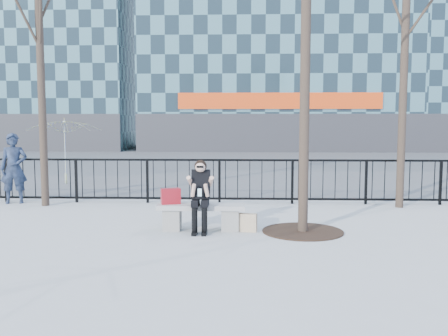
{
  "coord_description": "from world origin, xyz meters",
  "views": [
    {
      "loc": [
        0.8,
        -9.25,
        2.1
      ],
      "look_at": [
        0.4,
        0.8,
        1.1
      ],
      "focal_mm": 40.0,
      "sensor_mm": 36.0,
      "label": 1
    }
  ],
  "objects": [
    {
      "name": "ground",
      "position": [
        0.0,
        0.0,
        0.0
      ],
      "size": [
        120.0,
        120.0,
        0.0
      ],
      "primitive_type": "plane",
      "color": "#A1A29C",
      "rests_on": "ground"
    },
    {
      "name": "seated_woman",
      "position": [
        0.0,
        -0.16,
        0.67
      ],
      "size": [
        0.5,
        0.64,
        1.34
      ],
      "color": "black",
      "rests_on": "ground"
    },
    {
      "name": "standing_man",
      "position": [
        -4.89,
        2.8,
        0.87
      ],
      "size": [
        0.73,
        0.58,
        1.75
      ],
      "primitive_type": "imported",
      "rotation": [
        0.0,
        0.0,
        0.29
      ],
      "color": "black",
      "rests_on": "ground"
    },
    {
      "name": "shopping_bag",
      "position": [
        0.87,
        -0.11,
        0.17
      ],
      "size": [
        0.38,
        0.2,
        0.34
      ],
      "primitive_type": "cube",
      "rotation": [
        0.0,
        0.0,
        -0.19
      ],
      "color": "beige",
      "rests_on": "ground"
    },
    {
      "name": "handbag",
      "position": [
        -0.58,
        0.02,
        0.64
      ],
      "size": [
        0.39,
        0.27,
        0.3
      ],
      "primitive_type": "cube",
      "rotation": [
        0.0,
        0.0,
        0.32
      ],
      "color": "maroon",
      "rests_on": "bench_main"
    },
    {
      "name": "bench_main",
      "position": [
        0.0,
        0.0,
        0.3
      ],
      "size": [
        1.65,
        0.46,
        0.49
      ],
      "color": "slate",
      "rests_on": "ground"
    },
    {
      "name": "railing",
      "position": [
        0.0,
        3.0,
        0.55
      ],
      "size": [
        14.0,
        0.06,
        1.1
      ],
      "color": "black",
      "rests_on": "ground"
    },
    {
      "name": "tree_grate",
      "position": [
        1.9,
        -0.1,
        0.01
      ],
      "size": [
        1.5,
        1.5,
        0.02
      ],
      "primitive_type": "cylinder",
      "color": "black",
      "rests_on": "ground"
    },
    {
      "name": "vendor_umbrella",
      "position": [
        -4.91,
        6.38,
        1.07
      ],
      "size": [
        2.53,
        2.57,
        2.13
      ],
      "primitive_type": "imported",
      "rotation": [
        0.0,
        0.0,
        -0.09
      ],
      "color": "yellow",
      "rests_on": "ground"
    },
    {
      "name": "street_surface",
      "position": [
        0.0,
        15.0,
        0.0
      ],
      "size": [
        60.0,
        23.0,
        0.01
      ],
      "primitive_type": "cube",
      "color": "#474747",
      "rests_on": "ground"
    }
  ]
}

